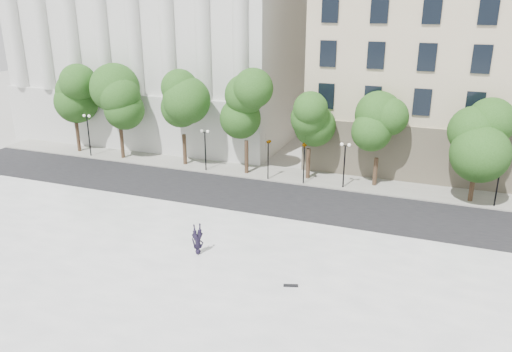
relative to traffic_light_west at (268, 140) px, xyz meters
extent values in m
plane|color=#B1AFA7|center=(0.05, -22.30, -3.64)|extent=(160.00, 160.00, 0.00)
cube|color=white|center=(0.05, -19.30, -3.42)|extent=(44.00, 22.00, 0.45)
cube|color=black|center=(0.05, -4.30, -3.63)|extent=(60.00, 8.00, 0.02)
cube|color=#9A998F|center=(0.05, 1.70, -3.58)|extent=(60.00, 4.00, 0.12)
cube|color=silver|center=(-16.95, 16.70, 8.86)|extent=(30.00, 26.00, 25.00)
cylinder|color=black|center=(0.00, 0.00, -1.89)|extent=(0.10, 0.10, 3.50)
imported|color=black|center=(0.00, 0.00, 0.18)|extent=(0.96, 1.62, 0.65)
cylinder|color=black|center=(3.22, 0.00, -1.89)|extent=(0.10, 0.10, 3.50)
imported|color=black|center=(3.22, 0.00, 0.22)|extent=(1.05, 1.84, 0.73)
imported|color=black|center=(0.84, -15.10, -2.93)|extent=(1.77, 1.97, 0.53)
cube|color=black|center=(7.15, -16.62, -3.15)|extent=(0.82, 0.44, 0.08)
cylinder|color=#382619|center=(-21.35, 1.28, -2.10)|extent=(0.36, 0.36, 3.09)
sphere|color=#1B4112|center=(-21.35, 1.28, 2.10)|extent=(4.21, 4.21, 4.21)
cylinder|color=#382619|center=(-15.68, 0.89, -2.05)|extent=(0.36, 0.36, 3.19)
sphere|color=#1B4112|center=(-15.68, 0.89, 2.28)|extent=(4.11, 4.11, 4.11)
cylinder|color=#382619|center=(-8.89, 1.27, -2.13)|extent=(0.36, 0.36, 3.02)
sphere|color=#1B4112|center=(-8.89, 1.27, 1.97)|extent=(3.68, 3.68, 3.68)
cylinder|color=#382619|center=(-2.38, 0.90, -2.07)|extent=(0.36, 0.36, 3.14)
sphere|color=#1B4112|center=(-2.38, 0.90, 2.20)|extent=(3.47, 3.47, 3.47)
cylinder|color=#382619|center=(3.21, 1.47, -2.24)|extent=(0.36, 0.36, 2.80)
sphere|color=#1B4112|center=(3.21, 1.47, 1.56)|extent=(3.43, 3.43, 3.43)
cylinder|color=#382619|center=(8.98, 1.79, -2.39)|extent=(0.36, 0.36, 2.51)
sphere|color=#1B4112|center=(8.98, 1.79, 1.01)|extent=(3.83, 3.83, 3.83)
cylinder|color=#382619|center=(16.53, 0.79, -2.20)|extent=(0.36, 0.36, 2.88)
sphere|color=#1B4112|center=(16.53, 0.79, 1.71)|extent=(4.49, 4.49, 4.49)
cylinder|color=black|center=(-19.14, 0.30, -1.59)|extent=(0.12, 0.12, 4.12)
cube|color=black|center=(-19.14, 0.30, 0.47)|extent=(0.60, 0.06, 0.06)
sphere|color=white|center=(-19.44, 0.30, 0.57)|extent=(0.28, 0.28, 0.28)
sphere|color=white|center=(-18.84, 0.30, 0.57)|extent=(0.28, 0.28, 0.28)
cylinder|color=black|center=(-6.20, 0.30, -1.79)|extent=(0.12, 0.12, 3.72)
cube|color=black|center=(-6.20, 0.30, 0.07)|extent=(0.60, 0.06, 0.06)
sphere|color=white|center=(-6.50, 0.30, 0.17)|extent=(0.28, 0.28, 0.28)
sphere|color=white|center=(-5.90, 0.30, 0.17)|extent=(0.28, 0.28, 0.28)
cylinder|color=black|center=(6.59, 0.30, -1.78)|extent=(0.12, 0.12, 3.73)
cube|color=black|center=(6.59, 0.30, 0.09)|extent=(0.60, 0.06, 0.06)
sphere|color=white|center=(6.29, 0.30, 0.19)|extent=(0.28, 0.28, 0.28)
sphere|color=white|center=(6.89, 0.30, 0.19)|extent=(0.28, 0.28, 0.28)
cylinder|color=black|center=(18.23, 0.30, -1.52)|extent=(0.12, 0.12, 4.24)
cube|color=black|center=(18.23, 0.30, 0.60)|extent=(0.60, 0.06, 0.06)
sphere|color=white|center=(17.93, 0.30, 0.70)|extent=(0.28, 0.28, 0.28)
sphere|color=white|center=(18.53, 0.30, 0.70)|extent=(0.28, 0.28, 0.28)
camera|label=1|loc=(13.63, -39.06, 11.24)|focal=35.00mm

